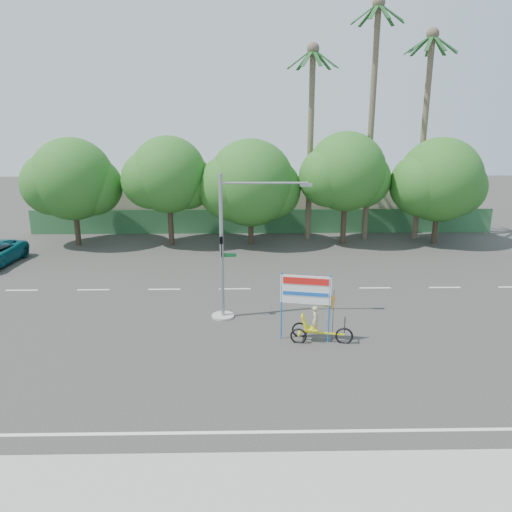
{
  "coord_description": "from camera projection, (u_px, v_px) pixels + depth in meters",
  "views": [
    {
      "loc": [
        -1.32,
        -18.66,
        9.64
      ],
      "look_at": [
        -0.91,
        2.6,
        3.5
      ],
      "focal_mm": 35.0,
      "sensor_mm": 36.0,
      "label": 1
    }
  ],
  "objects": [
    {
      "name": "ground",
      "position": [
        279.0,
        354.0,
        20.62
      ],
      "size": [
        120.0,
        120.0,
        0.0
      ],
      "primitive_type": "plane",
      "color": "#33302D",
      "rests_on": "ground"
    },
    {
      "name": "sidewalk_near",
      "position": [
        297.0,
        483.0,
        13.4
      ],
      "size": [
        50.0,
        2.4,
        0.12
      ],
      "primitive_type": "cube",
      "color": "gray",
      "rests_on": "ground"
    },
    {
      "name": "fence",
      "position": [
        263.0,
        221.0,
        40.99
      ],
      "size": [
        38.0,
        0.08,
        2.0
      ],
      "primitive_type": "cube",
      "color": "#336B3D",
      "rests_on": "ground"
    },
    {
      "name": "building_left",
      "position": [
        150.0,
        200.0,
        44.85
      ],
      "size": [
        12.0,
        8.0,
        4.0
      ],
      "primitive_type": "cube",
      "color": "#C2B19A",
      "rests_on": "ground"
    },
    {
      "name": "building_right",
      "position": [
        349.0,
        202.0,
        45.24
      ],
      "size": [
        14.0,
        8.0,
        3.6
      ],
      "primitive_type": "cube",
      "color": "#C2B19A",
      "rests_on": "ground"
    },
    {
      "name": "tree_far_left",
      "position": [
        72.0,
        182.0,
        36.33
      ],
      "size": [
        7.14,
        6.0,
        7.96
      ],
      "color": "#473828",
      "rests_on": "ground"
    },
    {
      "name": "tree_left",
      "position": [
        168.0,
        177.0,
        36.38
      ],
      "size": [
        6.66,
        5.6,
        8.07
      ],
      "color": "#473828",
      "rests_on": "ground"
    },
    {
      "name": "tree_center",
      "position": [
        250.0,
        185.0,
        36.65
      ],
      "size": [
        7.62,
        6.4,
        7.85
      ],
      "color": "#473828",
      "rests_on": "ground"
    },
    {
      "name": "tree_right",
      "position": [
        345.0,
        175.0,
        36.57
      ],
      "size": [
        6.9,
        5.8,
        8.36
      ],
      "color": "#473828",
      "rests_on": "ground"
    },
    {
      "name": "tree_far_right",
      "position": [
        439.0,
        182.0,
        36.86
      ],
      "size": [
        7.38,
        6.2,
        7.94
      ],
      "color": "#473828",
      "rests_on": "ground"
    },
    {
      "name": "palm_tall",
      "position": [
        373.0,
        101.0,
        36.59
      ],
      "size": [
        3.73,
        3.79,
        17.45
      ],
      "color": "#70604C",
      "rests_on": "ground"
    },
    {
      "name": "palm_mid",
      "position": [
        425.0,
        116.0,
        36.97
      ],
      "size": [
        3.73,
        3.79,
        15.45
      ],
      "color": "#70604C",
      "rests_on": "ground"
    },
    {
      "name": "palm_short",
      "position": [
        311.0,
        123.0,
        36.96
      ],
      "size": [
        3.73,
        3.79,
        14.45
      ],
      "color": "#70604C",
      "rests_on": "ground"
    },
    {
      "name": "traffic_signal",
      "position": [
        228.0,
        260.0,
        23.6
      ],
      "size": [
        4.72,
        1.1,
        7.0
      ],
      "color": "gray",
      "rests_on": "ground"
    },
    {
      "name": "trike_billboard",
      "position": [
        312.0,
        314.0,
        21.52
      ],
      "size": [
        3.15,
        1.07,
        3.14
      ],
      "rotation": [
        0.0,
        0.0,
        -0.2
      ],
      "color": "black",
      "rests_on": "ground"
    }
  ]
}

